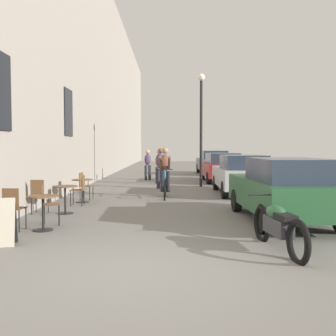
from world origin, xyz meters
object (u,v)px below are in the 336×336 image
pedestrian_mid (158,164)px  pedestrian_far (146,163)px  cafe_chair_near_toward_wall (46,202)px  parked_car_third (220,167)px  pedestrian_near (159,166)px  cyclist_on_bicycle (164,174)px  parked_car_fourth (212,162)px  cafe_table_mid (64,194)px  cafe_table_far (81,186)px  street_lamp (200,115)px  parked_car_second (240,174)px  parked_motorcycle (277,226)px  cafe_chair_near_toward_street (12,206)px  parked_car_nearest (282,189)px  cafe_chair_far_toward_street (79,188)px  cafe_chair_mid_toward_street (37,194)px  cafe_table_near (42,205)px  cafe_chair_far_toward_wall (83,184)px

pedestrian_mid → pedestrian_far: size_ratio=1.02×
cafe_chair_near_toward_wall → parked_car_third: (5.27, 11.00, 0.23)m
pedestrian_near → pedestrian_far: pedestrian_near is taller
cyclist_on_bicycle → parked_car_third: bearing=66.3°
parked_car_fourth → cafe_table_mid: bearing=-110.0°
cafe_table_far → parked_car_fourth: 14.17m
street_lamp → parked_car_second: (1.23, -2.88, -2.36)m
parked_motorcycle → cafe_chair_near_toward_street: bearing=163.2°
cyclist_on_bicycle → parked_car_nearest: (2.76, -4.36, -0.05)m
cafe_chair_near_toward_street → parked_car_nearest: parked_car_nearest is taller
pedestrian_near → street_lamp: bearing=25.8°
cafe_chair_near_toward_wall → parked_motorcycle: (4.47, -2.15, -0.11)m
pedestrian_mid → parked_car_third: bearing=16.3°
cafe_table_mid → cafe_chair_far_toward_street: cafe_chair_far_toward_street is taller
cafe_chair_mid_toward_street → street_lamp: bearing=56.7°
pedestrian_mid → parked_car_second: pedestrian_mid is taller
cafe_table_mid → parked_car_fourth: bearing=70.0°
cafe_chair_near_toward_street → cafe_chair_mid_toward_street: bearing=94.3°
cafe_table_near → cafe_chair_near_toward_street: cafe_chair_near_toward_street is taller
cafe_chair_far_toward_wall → pedestrian_near: bearing=55.9°
cafe_chair_near_toward_street → cyclist_on_bicycle: (3.05, 5.42, 0.29)m
pedestrian_near → parked_car_fourth: pedestrian_near is taller
cafe_table_near → pedestrian_near: pedestrian_near is taller
pedestrian_near → parked_car_nearest: (2.96, -7.43, -0.19)m
parked_car_nearest → parked_car_third: 10.59m
cafe_chair_far_toward_wall → pedestrian_mid: pedestrian_mid is taller
cafe_chair_near_toward_street → parked_car_third: (5.78, 11.65, 0.23)m
cafe_chair_far_toward_street → street_lamp: bearing=55.0°
cafe_chair_far_toward_wall → cyclist_on_bicycle: 2.70m
pedestrian_near → pedestrian_mid: 2.28m
cafe_table_far → parked_car_third: size_ratio=0.18×
pedestrian_far → parked_motorcycle: pedestrian_far is taller
cafe_table_far → cafe_chair_far_toward_street: cafe_chair_far_toward_street is taller
street_lamp → parked_car_third: bearing=62.8°
cafe_table_far → pedestrian_near: pedestrian_near is taller
cafe_chair_near_toward_street → pedestrian_near: 8.95m
cafe_table_near → cyclist_on_bicycle: bearing=65.2°
cafe_table_near → parked_motorcycle: (4.40, -1.58, -0.12)m
cafe_table_near → parked_car_nearest: (5.22, 0.98, 0.24)m
cafe_chair_near_toward_wall → cyclist_on_bicycle: size_ratio=0.51×
cafe_chair_mid_toward_street → street_lamp: street_lamp is taller
cafe_chair_near_toward_street → cafe_chair_near_toward_wall: (0.51, 0.65, 0.00)m
cafe_chair_near_toward_wall → cafe_chair_mid_toward_street: size_ratio=1.00×
cafe_table_mid → cafe_chair_mid_toward_street: bearing=-173.4°
cafe_table_mid → cyclist_on_bicycle: 4.14m
cafe_chair_near_toward_street → parked_car_third: bearing=63.6°
cafe_chair_mid_toward_street → pedestrian_mid: pedestrian_mid is taller
pedestrian_far → pedestrian_mid: bearing=-72.8°
parked_car_fourth → cafe_table_far: bearing=-112.9°
pedestrian_near → parked_car_second: (2.98, -2.03, -0.20)m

